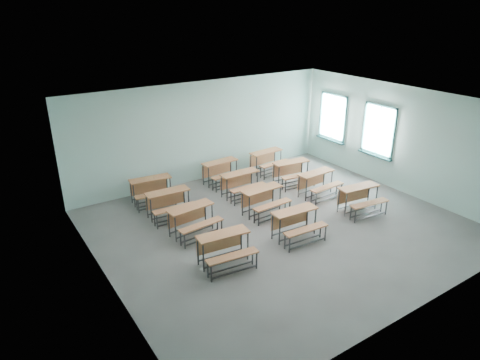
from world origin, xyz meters
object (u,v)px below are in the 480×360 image
object	(u,v)px
desk_unit_r0c0	(225,245)
desk_unit_r1c2	(318,181)
desk_unit_r0c1	(297,220)
desk_unit_r0c2	(361,196)
desk_unit_r1c0	(193,217)
desk_unit_r2c0	(169,201)
desk_unit_r3c2	(268,159)
desk_unit_r2c2	(293,170)
desk_unit_r3c0	(152,187)
desk_unit_r1c1	(264,198)
desk_unit_r3c1	(222,169)
desk_unit_r2c1	(242,181)

from	to	relation	value
desk_unit_r0c0	desk_unit_r1c2	world-z (taller)	same
desk_unit_r0c1	desk_unit_r0c2	size ratio (longest dim) A/B	0.97
desk_unit_r1c0	desk_unit_r2c0	xyz separation A→B (m)	(-0.10, 1.18, 0.00)
desk_unit_r2c0	desk_unit_r3c2	distance (m)	4.38
desk_unit_r2c2	desk_unit_r3c0	world-z (taller)	same
desk_unit_r1c0	desk_unit_r1c1	xyz separation A→B (m)	(2.14, -0.07, 0.00)
desk_unit_r1c2	desk_unit_r2c0	xyz separation A→B (m)	(-4.29, 1.18, 0.00)
desk_unit_r0c0	desk_unit_r0c1	world-z (taller)	same
desk_unit_r0c2	desk_unit_r2c0	size ratio (longest dim) A/B	1.04
desk_unit_r1c2	desk_unit_r2c2	xyz separation A→B (m)	(-0.05, 1.12, 0.00)
desk_unit_r2c2	desk_unit_r3c2	world-z (taller)	same
desk_unit_r0c1	desk_unit_r3c2	world-z (taller)	same
desk_unit_r0c0	desk_unit_r0c1	distance (m)	2.07
desk_unit_r2c0	desk_unit_r3c0	world-z (taller)	same
desk_unit_r0c1	desk_unit_r3c2	size ratio (longest dim) A/B	1.00
desk_unit_r3c1	desk_unit_r2c0	bearing A→B (deg)	-156.71
desk_unit_r2c1	desk_unit_r0c1	bearing A→B (deg)	-94.49
desk_unit_r1c1	desk_unit_r3c0	bearing A→B (deg)	131.70
desk_unit_r1c0	desk_unit_r3c2	distance (m)	4.76
desk_unit_r0c1	desk_unit_r2c1	world-z (taller)	same
desk_unit_r3c0	desk_unit_r3c1	xyz separation A→B (m)	(2.42, 0.11, 0.00)
desk_unit_r3c1	desk_unit_r0c1	bearing A→B (deg)	-97.46
desk_unit_r0c2	desk_unit_r3c0	xyz separation A→B (m)	(-4.57, 3.72, 0.00)
desk_unit_r0c1	desk_unit_r2c0	bearing A→B (deg)	131.11
desk_unit_r0c2	desk_unit_r3c1	world-z (taller)	same
desk_unit_r3c0	desk_unit_r3c1	distance (m)	2.43
desk_unit_r1c0	desk_unit_r1c1	bearing A→B (deg)	-6.84
desk_unit_r3c0	desk_unit_r2c1	bearing A→B (deg)	-17.66
desk_unit_r3c2	desk_unit_r1c2	bearing A→B (deg)	-91.61
desk_unit_r0c1	desk_unit_r3c1	distance (m)	3.97
desk_unit_r2c0	desk_unit_r3c2	bearing A→B (deg)	18.84
desk_unit_r0c2	desk_unit_r2c2	bearing A→B (deg)	103.35
desk_unit_r0c1	desk_unit_r1c1	bearing A→B (deg)	89.13
desk_unit_r0c0	desk_unit_r3c1	size ratio (longest dim) A/B	1.02
desk_unit_r0c1	desk_unit_r2c1	distance (m)	2.81
desk_unit_r2c1	desk_unit_r3c2	xyz separation A→B (m)	(1.84, 1.15, 0.00)
desk_unit_r0c0	desk_unit_r0c2	size ratio (longest dim) A/B	0.99
desk_unit_r1c1	desk_unit_r3c1	world-z (taller)	same
desk_unit_r0c2	desk_unit_r1c2	bearing A→B (deg)	106.16
desk_unit_r0c0	desk_unit_r2c1	size ratio (longest dim) A/B	1.06
desk_unit_r0c0	desk_unit_r3c1	distance (m)	4.61
desk_unit_r1c0	desk_unit_r1c1	world-z (taller)	same
desk_unit_r2c1	desk_unit_r2c0	bearing A→B (deg)	-178.12
desk_unit_r1c1	desk_unit_r0c0	bearing A→B (deg)	-147.56
desk_unit_r0c2	desk_unit_r1c2	distance (m)	1.46
desk_unit_r0c1	desk_unit_r3c0	bearing A→B (deg)	122.68
desk_unit_r0c2	desk_unit_r2c2	xyz separation A→B (m)	(-0.29, 2.56, 0.00)
desk_unit_r2c0	desk_unit_r3c1	distance (m)	2.68
desk_unit_r1c2	desk_unit_r0c0	bearing A→B (deg)	-162.80
desk_unit_r2c1	desk_unit_r3c2	distance (m)	2.17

